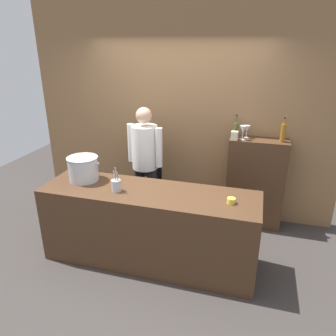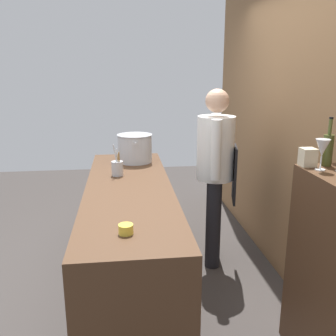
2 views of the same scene
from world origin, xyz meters
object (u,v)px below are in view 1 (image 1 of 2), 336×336
object	(u,v)px
wine_bottle_amber	(283,132)
wine_glass_wide	(243,130)
spice_tin_cream	(234,136)
wine_bottle_olive	(236,129)
chef	(145,159)
stockpot_large	(83,169)
wine_glass_tall	(247,129)
butter_jar	(231,201)
utensil_crock	(116,185)

from	to	relation	value
wine_bottle_amber	wine_glass_wide	size ratio (longest dim) A/B	1.68
spice_tin_cream	wine_bottle_olive	bearing A→B (deg)	89.44
chef	stockpot_large	bearing A→B (deg)	68.30
wine_glass_wide	wine_glass_tall	bearing A→B (deg)	67.51
chef	butter_jar	distance (m)	1.49
utensil_crock	stockpot_large	bearing A→B (deg)	160.51
chef	wine_bottle_amber	size ratio (longest dim) A/B	5.32
spice_tin_cream	stockpot_large	bearing A→B (deg)	-148.59
utensil_crock	spice_tin_cream	xyz separation A→B (m)	(1.14, 1.18, 0.33)
wine_glass_tall	spice_tin_cream	distance (m)	0.21
utensil_crock	wine_glass_wide	world-z (taller)	wine_glass_wide
wine_bottle_olive	spice_tin_cream	world-z (taller)	wine_bottle_olive
utensil_crock	wine_glass_wide	size ratio (longest dim) A/B	1.55
stockpot_large	wine_glass_wide	world-z (taller)	wine_glass_wide
stockpot_large	wine_glass_tall	size ratio (longest dim) A/B	2.51
wine_bottle_olive	spice_tin_cream	xyz separation A→B (m)	(-0.00, -0.12, -0.05)
butter_jar	stockpot_large	bearing A→B (deg)	176.14
stockpot_large	wine_bottle_amber	world-z (taller)	wine_bottle_amber
utensil_crock	butter_jar	xyz separation A→B (m)	(1.24, 0.06, -0.04)
utensil_crock	spice_tin_cream	world-z (taller)	spice_tin_cream
chef	wine_glass_tall	distance (m)	1.40
wine_bottle_amber	wine_glass_tall	xyz separation A→B (m)	(-0.45, 0.06, -0.00)
stockpot_large	utensil_crock	size ratio (longest dim) A/B	1.45
utensil_crock	wine_bottle_amber	size ratio (longest dim) A/B	0.92
utensil_crock	wine_bottle_amber	world-z (taller)	wine_bottle_amber
stockpot_large	butter_jar	distance (m)	1.74
wine_bottle_amber	wine_glass_tall	world-z (taller)	wine_bottle_amber
utensil_crock	wine_bottle_olive	size ratio (longest dim) A/B	0.96
wine_glass_tall	utensil_crock	bearing A→B (deg)	-134.42
butter_jar	wine_bottle_amber	distance (m)	1.37
wine_bottle_amber	wine_bottle_olive	distance (m)	0.59
chef	wine_glass_wide	size ratio (longest dim) A/B	8.95
chef	wine_glass_wide	distance (m)	1.34
wine_glass_tall	wine_glass_wide	bearing A→B (deg)	-112.49
utensil_crock	butter_jar	world-z (taller)	utensil_crock
chef	wine_glass_tall	xyz separation A→B (m)	(1.27, 0.42, 0.40)
chef	wine_glass_wide	world-z (taller)	chef
butter_jar	wine_glass_wide	bearing A→B (deg)	89.77
chef	butter_jar	bearing A→B (deg)	159.33
chef	utensil_crock	bearing A→B (deg)	102.87
spice_tin_cream	wine_bottle_amber	bearing A→B (deg)	7.32
wine_glass_tall	wine_bottle_olive	bearing A→B (deg)	-175.44
wine_glass_tall	chef	bearing A→B (deg)	-161.89
chef	stockpot_large	size ratio (longest dim) A/B	3.97
chef	spice_tin_cream	size ratio (longest dim) A/B	14.88
butter_jar	spice_tin_cream	size ratio (longest dim) A/B	0.78
wine_bottle_amber	wine_glass_wide	xyz separation A→B (m)	(-0.49, -0.05, 0.01)
wine_bottle_amber	wine_bottle_olive	xyz separation A→B (m)	(-0.59, 0.05, -0.02)
stockpot_large	wine_glass_wide	size ratio (longest dim) A/B	2.26
butter_jar	wine_glass_tall	size ratio (longest dim) A/B	0.52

